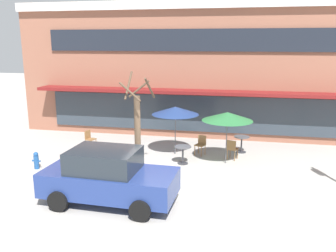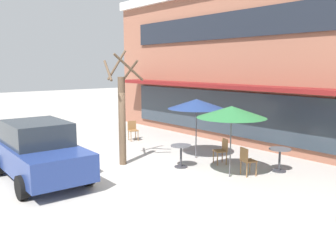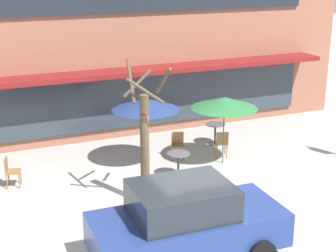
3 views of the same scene
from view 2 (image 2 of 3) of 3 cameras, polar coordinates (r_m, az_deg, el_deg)
The scene contains 12 objects.
ground_plane at distance 11.37m, azimuth -6.37°, elevation -7.75°, with size 80.00×80.00×0.00m, color #ADA8A0.
building_facade at distance 18.32m, azimuth 20.76°, elevation 9.45°, with size 18.79×9.10×7.06m.
cafe_table_near_wall at distance 11.98m, azimuth 2.10°, elevation -4.24°, with size 0.70×0.70×0.76m.
cafe_table_streetside at distance 12.05m, azimuth 17.48°, elevation -4.60°, with size 0.70×0.70×0.76m.
patio_umbrella_green_folded at distance 10.79m, azimuth 10.15°, elevation 2.24°, with size 2.10×2.10×2.20m.
patio_umbrella_cream_folded at distance 12.96m, azimuth 4.60°, elevation 3.56°, with size 2.10×2.10×2.20m.
cafe_chair_0 at distance 16.39m, azimuth -5.69°, elevation -0.49°, with size 0.49×0.49×0.89m.
cafe_chair_1 at distance 12.52m, azimuth 8.67°, elevation -3.69°, with size 0.53×0.53×0.89m.
cafe_chair_2 at distance 11.32m, azimuth 12.50°, elevation -5.23°, with size 0.51×0.51×0.89m.
parked_sedan at distance 11.25m, azimuth -19.99°, elevation -3.82°, with size 4.26×2.13×1.76m.
street_tree at distance 12.19m, azimuth -7.40°, elevation 1.94°, with size 1.18×1.11×3.92m.
fire_hydrant at distance 15.84m, azimuth -16.82°, elevation -1.84°, with size 0.36×0.20×0.71m.
Camera 2 is at (9.09, -5.94, 3.37)m, focal length 38.00 mm.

